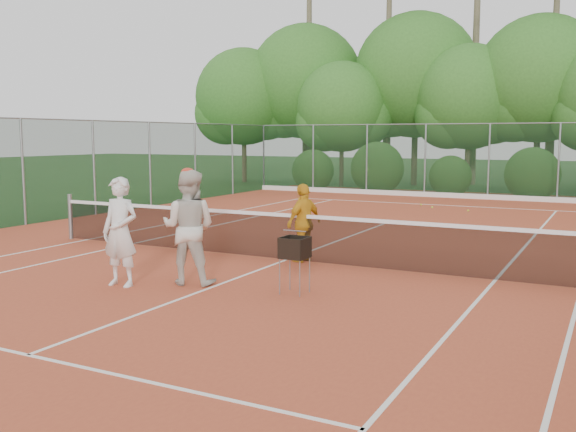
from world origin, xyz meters
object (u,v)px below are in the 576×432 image
object	(u,v)px
player_center_grp	(189,227)
player_yellow	(304,223)
ball_hopper	(295,249)
player_white	(120,232)

from	to	relation	value
player_center_grp	player_yellow	bearing A→B (deg)	71.89
player_yellow	ball_hopper	world-z (taller)	player_yellow
player_white	player_yellow	world-z (taller)	player_white
player_white	ball_hopper	xyz separation A→B (m)	(2.83, 0.87, -0.19)
player_white	player_center_grp	distance (m)	1.13
player_center_grp	ball_hopper	size ratio (longest dim) A/B	2.17
ball_hopper	player_white	bearing A→B (deg)	-168.47
player_white	ball_hopper	world-z (taller)	player_white
player_center_grp	ball_hopper	bearing A→B (deg)	6.51
player_yellow	player_center_grp	bearing A→B (deg)	-1.63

